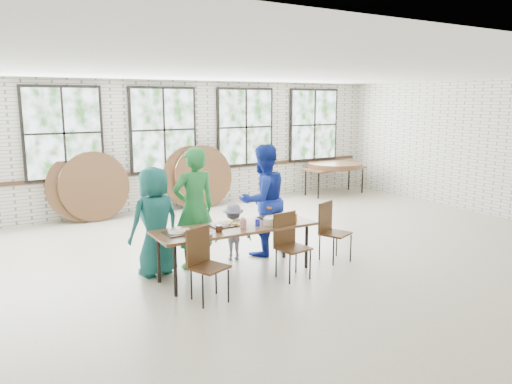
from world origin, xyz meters
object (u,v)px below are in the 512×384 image
(storage_table, at_px, (335,169))
(chair_near_right, at_px, (289,240))
(dining_table, at_px, (235,230))
(chair_near_left, at_px, (204,258))

(storage_table, bearing_deg, chair_near_right, -141.44)
(dining_table, relative_size, chair_near_right, 2.56)
(storage_table, bearing_deg, chair_near_left, -147.99)
(dining_table, distance_m, chair_near_right, 0.79)
(chair_near_left, xyz_separation_m, chair_near_right, (1.43, 0.12, 0.00))
(storage_table, bearing_deg, dining_table, -147.85)
(chair_near_right, bearing_deg, dining_table, 135.66)
(chair_near_left, distance_m, chair_near_right, 1.43)
(chair_near_right, bearing_deg, storage_table, 36.24)
(dining_table, xyz_separation_m, storage_table, (5.48, 4.16, -0.00))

